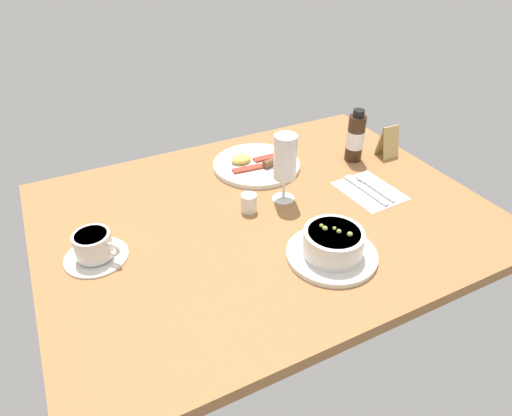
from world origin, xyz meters
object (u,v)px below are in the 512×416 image
(wine_glass, at_px, (285,160))
(sauce_bottle_brown, at_px, (355,138))
(porridge_bowl, at_px, (333,245))
(menu_card, at_px, (388,141))
(creamer_jug, at_px, (249,202))
(breakfast_plate, at_px, (256,164))
(cutlery_setting, at_px, (369,190))
(coffee_cup, at_px, (94,247))

(wine_glass, height_order, sauce_bottle_brown, wine_glass)
(porridge_bowl, relative_size, menu_card, 2.06)
(creamer_jug, bearing_deg, porridge_bowl, -70.43)
(porridge_bowl, relative_size, breakfast_plate, 0.79)
(creamer_jug, bearing_deg, cutlery_setting, -10.48)
(menu_card, bearing_deg, breakfast_plate, 163.34)
(porridge_bowl, bearing_deg, creamer_jug, 109.57)
(creamer_jug, xyz_separation_m, breakfast_plate, (0.12, 0.19, -0.02))
(porridge_bowl, height_order, breakfast_plate, porridge_bowl)
(wine_glass, xyz_separation_m, breakfast_plate, (0.01, 0.18, -0.11))
(porridge_bowl, height_order, sauce_bottle_brown, sauce_bottle_brown)
(creamer_jug, xyz_separation_m, wine_glass, (0.11, 0.01, 0.09))
(coffee_cup, relative_size, wine_glass, 0.76)
(creamer_jug, distance_m, sauce_bottle_brown, 0.42)
(sauce_bottle_brown, bearing_deg, menu_card, -14.55)
(menu_card, bearing_deg, creamer_jug, -171.73)
(wine_glass, bearing_deg, cutlery_setting, -16.96)
(creamer_jug, relative_size, sauce_bottle_brown, 0.34)
(porridge_bowl, distance_m, wine_glass, 0.26)
(cutlery_setting, relative_size, coffee_cup, 1.29)
(cutlery_setting, xyz_separation_m, breakfast_plate, (-0.22, 0.25, 0.01))
(cutlery_setting, distance_m, wine_glass, 0.26)
(menu_card, bearing_deg, wine_glass, -170.68)
(porridge_bowl, distance_m, cutlery_setting, 0.31)
(sauce_bottle_brown, height_order, breakfast_plate, sauce_bottle_brown)
(cutlery_setting, height_order, wine_glass, wine_glass)
(porridge_bowl, bearing_deg, cutlery_setting, 36.00)
(wine_glass, xyz_separation_m, menu_card, (0.40, 0.07, -0.07))
(wine_glass, distance_m, sauce_bottle_brown, 0.31)
(cutlery_setting, bearing_deg, porridge_bowl, -144.00)
(porridge_bowl, distance_m, creamer_jug, 0.26)
(cutlery_setting, bearing_deg, menu_card, 37.85)
(cutlery_setting, bearing_deg, breakfast_plate, 130.58)
(cutlery_setting, height_order, menu_card, menu_card)
(porridge_bowl, bearing_deg, coffee_cup, 153.65)
(sauce_bottle_brown, bearing_deg, breakfast_plate, 162.55)
(creamer_jug, distance_m, breakfast_plate, 0.22)
(porridge_bowl, distance_m, breakfast_plate, 0.43)
(cutlery_setting, height_order, breakfast_plate, breakfast_plate)
(cutlery_setting, bearing_deg, wine_glass, 163.04)
(creamer_jug, xyz_separation_m, sauce_bottle_brown, (0.40, 0.10, 0.05))
(porridge_bowl, relative_size, creamer_jug, 3.78)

